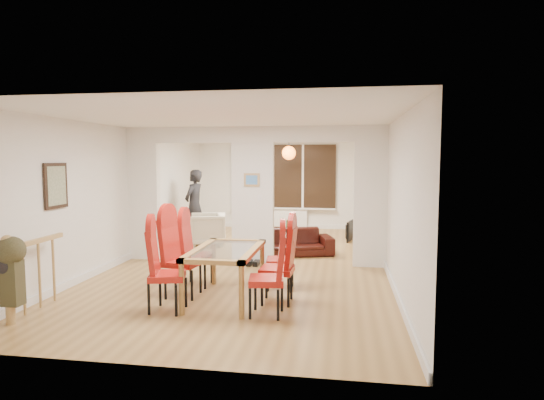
% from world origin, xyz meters
% --- Properties ---
extents(floor, '(5.00, 9.00, 0.01)m').
position_xyz_m(floor, '(0.00, 0.00, 0.00)').
color(floor, olive).
rests_on(floor, ground).
extents(room_walls, '(5.00, 9.00, 2.60)m').
position_xyz_m(room_walls, '(0.00, 0.00, 1.30)').
color(room_walls, silver).
rests_on(room_walls, floor).
extents(divider_wall, '(5.00, 0.18, 2.60)m').
position_xyz_m(divider_wall, '(0.00, 0.00, 1.30)').
color(divider_wall, white).
rests_on(divider_wall, floor).
extents(bay_window_blinds, '(3.00, 0.08, 1.80)m').
position_xyz_m(bay_window_blinds, '(0.00, 4.44, 1.50)').
color(bay_window_blinds, black).
rests_on(bay_window_blinds, room_walls).
extents(radiator, '(1.40, 0.08, 0.50)m').
position_xyz_m(radiator, '(0.00, 4.40, 0.30)').
color(radiator, white).
rests_on(radiator, floor).
extents(pendant_light, '(0.36, 0.36, 0.36)m').
position_xyz_m(pendant_light, '(0.30, 3.30, 2.15)').
color(pendant_light, orange).
rests_on(pendant_light, room_walls).
extents(stair_newel, '(0.40, 1.20, 1.10)m').
position_xyz_m(stair_newel, '(-2.25, -3.20, 0.55)').
color(stair_newel, '#AD884F').
rests_on(stair_newel, floor).
extents(wall_poster, '(0.04, 0.52, 0.67)m').
position_xyz_m(wall_poster, '(-2.47, -2.40, 1.60)').
color(wall_poster, gray).
rests_on(wall_poster, room_walls).
extents(pillar_photo, '(0.30, 0.03, 0.25)m').
position_xyz_m(pillar_photo, '(0.00, -0.10, 1.60)').
color(pillar_photo, '#4C8CD8').
rests_on(pillar_photo, divider_wall).
extents(dining_table, '(0.88, 1.57, 0.73)m').
position_xyz_m(dining_table, '(0.08, -2.34, 0.37)').
color(dining_table, olive).
rests_on(dining_table, floor).
extents(dining_chair_la, '(0.54, 0.54, 1.11)m').
position_xyz_m(dining_chair_la, '(-0.55, -2.95, 0.56)').
color(dining_chair_la, '#A01710').
rests_on(dining_chair_la, floor).
extents(dining_chair_lb, '(0.54, 0.54, 1.18)m').
position_xyz_m(dining_chair_lb, '(-0.58, -2.29, 0.59)').
color(dining_chair_lb, '#A01710').
rests_on(dining_chair_lb, floor).
extents(dining_chair_lc, '(0.43, 0.43, 1.08)m').
position_xyz_m(dining_chair_lc, '(-0.55, -1.72, 0.54)').
color(dining_chair_lc, '#A01710').
rests_on(dining_chair_lc, floor).
extents(dining_chair_ra, '(0.49, 0.49, 1.08)m').
position_xyz_m(dining_chair_ra, '(0.75, -2.91, 0.54)').
color(dining_chair_ra, '#A01710').
rests_on(dining_chair_ra, floor).
extents(dining_chair_rb, '(0.46, 0.46, 1.10)m').
position_xyz_m(dining_chair_rb, '(0.81, -2.39, 0.55)').
color(dining_chair_rb, '#A01710').
rests_on(dining_chair_rb, floor).
extents(dining_chair_rc, '(0.46, 0.46, 1.04)m').
position_xyz_m(dining_chair_rc, '(0.77, -1.72, 0.52)').
color(dining_chair_rc, '#A01710').
rests_on(dining_chair_rc, floor).
extents(sofa, '(1.97, 1.21, 0.54)m').
position_xyz_m(sofa, '(0.58, 0.79, 0.27)').
color(sofa, black).
rests_on(sofa, floor).
extents(armchair, '(0.97, 0.99, 0.74)m').
position_xyz_m(armchair, '(-1.38, 1.55, 0.37)').
color(armchair, beige).
rests_on(armchair, floor).
extents(person, '(0.71, 0.54, 1.73)m').
position_xyz_m(person, '(-1.93, 2.26, 0.87)').
color(person, black).
rests_on(person, floor).
extents(television, '(0.86, 0.31, 0.49)m').
position_xyz_m(television, '(1.84, 2.74, 0.25)').
color(television, black).
rests_on(television, floor).
extents(coffee_table, '(1.01, 0.66, 0.21)m').
position_xyz_m(coffee_table, '(0.55, 2.65, 0.11)').
color(coffee_table, black).
rests_on(coffee_table, floor).
extents(bottle, '(0.07, 0.07, 0.27)m').
position_xyz_m(bottle, '(0.34, 2.71, 0.35)').
color(bottle, '#143F19').
rests_on(bottle, coffee_table).
extents(bowl, '(0.20, 0.20, 0.05)m').
position_xyz_m(bowl, '(0.75, 2.61, 0.24)').
color(bowl, black).
rests_on(bowl, coffee_table).
extents(shoes, '(0.22, 0.24, 0.09)m').
position_xyz_m(shoes, '(0.05, -0.27, 0.05)').
color(shoes, black).
rests_on(shoes, floor).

